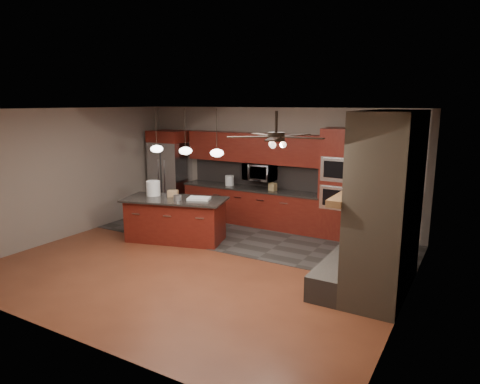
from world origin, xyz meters
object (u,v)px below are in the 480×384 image
Objects in this scene: white_bucket at (153,188)px; cardboard_box at (173,194)px; paint_tray at (199,198)px; oven_tower at (340,184)px; microwave at (260,172)px; paint_can at (177,198)px; kitchen_island at (175,219)px; refrigerator at (170,172)px; counter_bucket at (230,180)px; counter_box at (273,187)px.

cardboard_box is at bearing 13.90° from white_bucket.
oven_tower is at bearing 14.55° from paint_tray.
microwave reaches higher than paint_can.
cardboard_box is (-3.12, -1.79, -0.20)m from oven_tower.
kitchen_island is at bearing 147.15° from paint_can.
refrigerator is 6.85× the size of white_bucket.
white_bucket is at bearing 162.54° from kitchen_island.
microwave reaches higher than counter_bucket.
counter_box is (3.02, 0.03, -0.11)m from refrigerator.
paint_tray is at bearing 38.36° from paint_can.
kitchen_island is 10.80× the size of cardboard_box.
cardboard_box is (1.47, -1.71, -0.11)m from refrigerator.
paint_tray is at bearing 4.66° from kitchen_island.
white_bucket is at bearing -129.26° from microwave.
refrigerator is 2.09m from white_bucket.
oven_tower is 7.42× the size of white_bucket.
refrigerator reaches higher than white_bucket.
microwave is 1.89m from paint_tray.
counter_bucket is at bearing -167.92° from counter_box.
refrigerator is at bearing -179.08° from oven_tower.
paint_can is 2.02m from counter_bucket.
kitchen_island is 2.01m from counter_bucket.
microwave is 0.33× the size of refrigerator.
kitchen_island is at bearing -95.51° from counter_bucket.
white_bucket is 1.12m from paint_tray.
counter_box is (-1.58, -0.04, -0.20)m from oven_tower.
refrigerator is at bearing 115.58° from kitchen_island.
paint_tray is at bearing -79.93° from counter_bucket.
white_bucket is 0.47m from cardboard_box.
white_bucket reaches higher than counter_bucket.
white_bucket is 1.48× the size of cardboard_box.
paint_can is at bearing -47.63° from refrigerator.
cardboard_box is at bearing 142.95° from paint_can.
refrigerator reaches higher than cardboard_box.
counter_bucket is at bearing 53.47° from cardboard_box.
counter_box is at bearing 0.59° from refrigerator.
refrigerator is at bearing 121.47° from paint_tray.
paint_tray is (2.12, -1.66, -0.15)m from refrigerator.
refrigerator is 8.99× the size of counter_bucket.
paint_can is (0.75, -0.11, -0.11)m from white_bucket.
oven_tower is 11.02× the size of cardboard_box.
white_bucket is (1.02, -1.83, -0.02)m from refrigerator.
white_bucket is 2.07m from counter_bucket.
paint_can is at bearing -112.40° from microwave.
white_bucket is at bearing -60.82° from refrigerator.
refrigerator is (-2.62, -0.13, -0.20)m from microwave.
counter_bucket reaches higher than kitchen_island.
kitchen_island is 5.14× the size of paint_tray.
refrigerator reaches higher than counter_box.
paint_can is 0.45m from paint_tray.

